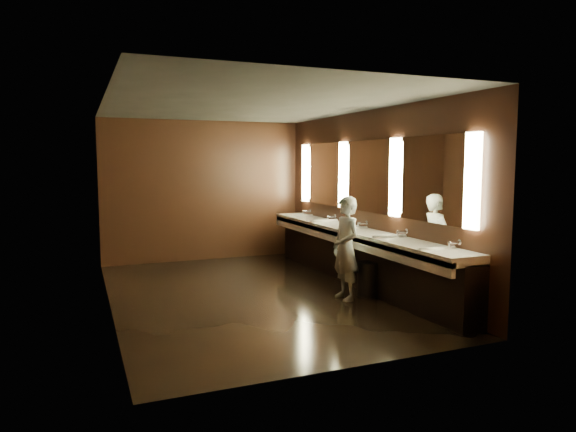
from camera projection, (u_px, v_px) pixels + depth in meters
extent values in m
plane|color=black|center=(251.00, 294.00, 7.70)|extent=(6.00, 6.00, 0.00)
cube|color=#2D2D2B|center=(250.00, 105.00, 7.40)|extent=(4.00, 6.00, 0.02)
cube|color=black|center=(204.00, 191.00, 10.31)|extent=(4.00, 0.02, 2.80)
cube|color=black|center=(351.00, 224.00, 4.79)|extent=(4.00, 0.02, 2.80)
cube|color=black|center=(107.00, 206.00, 6.80)|extent=(0.02, 6.00, 2.80)
cube|color=black|center=(368.00, 198.00, 8.30)|extent=(0.02, 6.00, 2.80)
cube|color=black|center=(357.00, 259.00, 8.34)|extent=(0.36, 5.40, 0.81)
cube|color=silver|center=(353.00, 232.00, 8.26)|extent=(0.55, 5.40, 0.12)
cube|color=silver|center=(339.00, 238.00, 8.17)|extent=(0.06, 5.40, 0.18)
cylinder|color=silver|center=(455.00, 243.00, 6.29)|extent=(0.18, 0.04, 0.04)
cylinder|color=silver|center=(402.00, 231.00, 7.30)|extent=(0.18, 0.04, 0.04)
cylinder|color=silver|center=(363.00, 223.00, 8.31)|extent=(0.18, 0.04, 0.04)
cylinder|color=silver|center=(332.00, 216.00, 9.33)|extent=(0.18, 0.04, 0.04)
cylinder|color=silver|center=(307.00, 211.00, 10.34)|extent=(0.18, 0.04, 0.04)
cube|color=#FEF8B8|center=(473.00, 181.00, 6.05)|extent=(0.06, 0.22, 1.15)
cube|color=white|center=(431.00, 179.00, 6.79)|extent=(0.03, 1.32, 1.15)
cube|color=#FEF8B8|center=(395.00, 177.00, 7.52)|extent=(0.06, 0.23, 1.15)
cube|color=white|center=(368.00, 176.00, 8.26)|extent=(0.03, 1.32, 1.15)
cube|color=#FEF8B8|center=(343.00, 175.00, 8.99)|extent=(0.06, 0.23, 1.15)
cube|color=white|center=(324.00, 174.00, 9.73)|extent=(0.03, 1.32, 1.15)
cube|color=#FEF8B8|center=(306.00, 173.00, 10.47)|extent=(0.06, 0.22, 1.15)
imported|color=#81A6C0|center=(346.00, 248.00, 7.35)|extent=(0.37, 0.55, 1.49)
cylinder|color=black|center=(368.00, 279.00, 7.58)|extent=(0.42, 0.42, 0.51)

